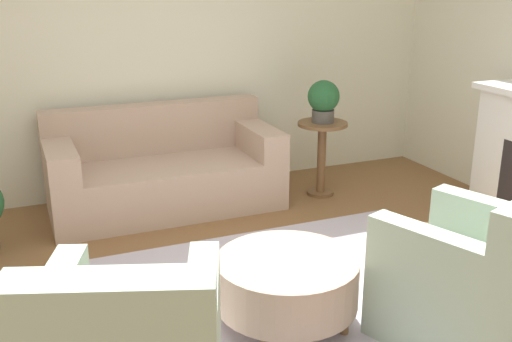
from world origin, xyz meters
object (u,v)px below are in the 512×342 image
(couch, at_px, (164,172))
(armchair_right, at_px, (480,285))
(potted_plant_on_side_table, at_px, (323,100))
(ottoman_table, at_px, (287,281))
(side_table, at_px, (322,147))

(couch, height_order, armchair_right, armchair_right)
(potted_plant_on_side_table, bearing_deg, ottoman_table, -123.72)
(armchair_right, xyz_separation_m, potted_plant_on_side_table, (0.38, 2.48, 0.54))
(ottoman_table, distance_m, side_table, 2.26)
(armchair_right, height_order, potted_plant_on_side_table, potted_plant_on_side_table)
(couch, xyz_separation_m, armchair_right, (1.06, -2.73, 0.05))
(couch, height_order, potted_plant_on_side_table, potted_plant_on_side_table)
(armchair_right, bearing_deg, couch, 111.11)
(armchair_right, distance_m, potted_plant_on_side_table, 2.56)
(ottoman_table, xyz_separation_m, potted_plant_on_side_table, (1.25, 1.87, 0.64))
(armchair_right, height_order, ottoman_table, armchair_right)
(potted_plant_on_side_table, bearing_deg, side_table, 0.00)
(couch, bearing_deg, potted_plant_on_side_table, -10.12)
(ottoman_table, bearing_deg, couch, 94.92)
(armchair_right, xyz_separation_m, ottoman_table, (-0.87, 0.60, -0.10))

